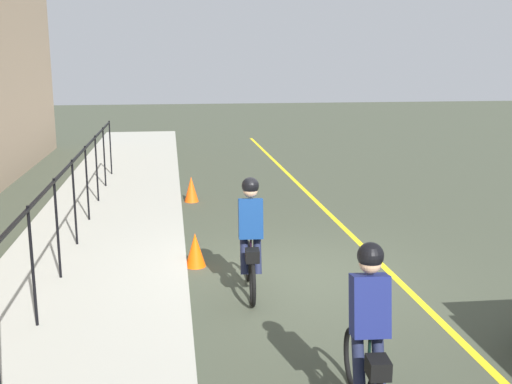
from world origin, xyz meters
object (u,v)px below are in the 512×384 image
traffic_cone_far (195,250)px  traffic_cone_near (191,189)px  cyclist_follow (368,333)px  cyclist_lead (251,237)px

traffic_cone_far → traffic_cone_near: bearing=-1.3°
traffic_cone_near → traffic_cone_far: bearing=178.7°
traffic_cone_far → cyclist_follow: bearing=-162.7°
cyclist_lead → cyclist_follow: same height
cyclist_lead → traffic_cone_near: cyclist_lead is taller
cyclist_lead → traffic_cone_near: size_ratio=2.84×
cyclist_follow → traffic_cone_near: bearing=11.8°
cyclist_lead → cyclist_follow: bearing=-164.4°
cyclist_follow → traffic_cone_near: (9.78, 1.39, -0.59)m
cyclist_lead → cyclist_follow: 3.49m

